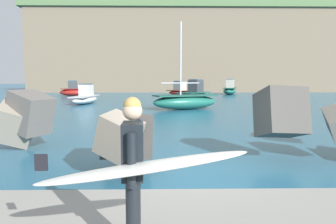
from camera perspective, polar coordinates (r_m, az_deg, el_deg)
name	(u,v)px	position (r m, az deg, el deg)	size (l,w,h in m)	color
ground_plane	(187,172)	(7.50, 3.63, -11.09)	(400.00, 400.00, 0.00)	#235B7A
breakwater_jetty	(150,118)	(8.83, -3.32, -1.14)	(32.50, 6.37, 2.63)	#4C4944
surfer_with_board	(136,168)	(3.26, -6.01, -10.32)	(2.10, 1.19, 1.78)	black
boat_near_centre	(75,91)	(45.44, -16.88, 3.75)	(4.57, 3.03, 2.21)	maroon
boat_near_right	(181,91)	(44.80, 2.46, 3.87)	(4.83, 5.69, 2.13)	maroon
boat_mid_left	(85,97)	(30.34, -15.07, 2.63)	(1.97, 5.73, 1.90)	white
boat_mid_centre	(194,94)	(34.35, 4.90, 3.38)	(4.50, 5.01, 2.33)	#1E6656
boat_far_centre	(230,90)	(49.72, 11.39, 4.10)	(3.45, 5.63, 2.44)	#1E6656
boat_far_right	(185,101)	(23.38, 3.20, 1.98)	(5.45, 3.49, 6.52)	#1E6656
mooring_buoy_inner	(292,103)	(28.92, 22.07, 1.53)	(0.44, 0.44, 0.44)	yellow
headland_bluff	(249,56)	(80.48, 14.78, 10.00)	(94.76, 43.02, 16.52)	#756651
station_building_west	(247,18)	(86.57, 14.52, 16.56)	(8.38, 5.29, 4.02)	silver
station_building_central	(207,10)	(78.21, 7.33, 18.29)	(4.20, 6.20, 5.12)	silver
station_building_east	(235,13)	(82.15, 12.28, 17.51)	(5.01, 4.51, 4.88)	silver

